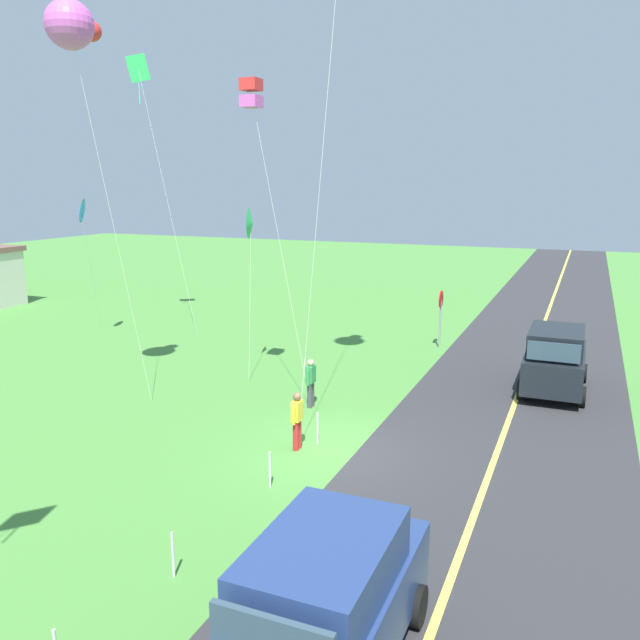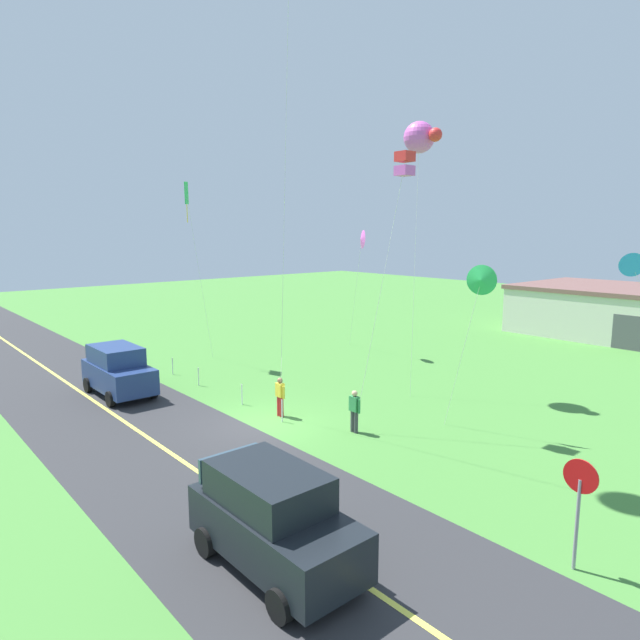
{
  "view_description": "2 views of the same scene",
  "coord_description": "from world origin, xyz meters",
  "px_view_note": "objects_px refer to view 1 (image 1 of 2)",
  "views": [
    {
      "loc": [
        -15.1,
        -5.85,
        7.06
      ],
      "look_at": [
        1.51,
        1.14,
        3.23
      ],
      "focal_mm": 35.93,
      "sensor_mm": 36.0,
      "label": 1
    },
    {
      "loc": [
        16.84,
        -11.57,
        7.37
      ],
      "look_at": [
        2.23,
        0.98,
        4.26
      ],
      "focal_mm": 30.73,
      "sensor_mm": 36.0,
      "label": 2
    }
  ],
  "objects_px": {
    "stop_sign": "(441,308)",
    "kite_blue_mid": "(251,94)",
    "person_adult_near": "(297,419)",
    "car_parked_west_near": "(328,601)",
    "kite_yellow_high": "(139,74)",
    "kite_orange_near": "(71,25)",
    "kite_purple_back": "(251,224)",
    "car_suv_foreground": "(555,359)",
    "person_adult_companion": "(311,381)",
    "kite_pink_drift": "(81,211)"
  },
  "relations": [
    {
      "from": "kite_blue_mid",
      "to": "kite_purple_back",
      "type": "xyz_separation_m",
      "value": [
        2.46,
        1.48,
        -4.16
      ]
    },
    {
      "from": "stop_sign",
      "to": "person_adult_companion",
      "type": "xyz_separation_m",
      "value": [
        -9.17,
        2.16,
        -0.94
      ]
    },
    {
      "from": "person_adult_near",
      "to": "kite_yellow_high",
      "type": "relative_size",
      "value": 0.12
    },
    {
      "from": "kite_orange_near",
      "to": "kite_pink_drift",
      "type": "bearing_deg",
      "value": 43.87
    },
    {
      "from": "kite_orange_near",
      "to": "kite_purple_back",
      "type": "xyz_separation_m",
      "value": [
        5.3,
        -2.84,
        -5.93
      ]
    },
    {
      "from": "kite_yellow_high",
      "to": "kite_orange_near",
      "type": "relative_size",
      "value": 1.07
    },
    {
      "from": "stop_sign",
      "to": "kite_blue_mid",
      "type": "xyz_separation_m",
      "value": [
        -8.86,
        4.27,
        7.99
      ]
    },
    {
      "from": "car_parked_west_near",
      "to": "stop_sign",
      "type": "xyz_separation_m",
      "value": [
        19.6,
        2.68,
        0.65
      ]
    },
    {
      "from": "kite_yellow_high",
      "to": "kite_purple_back",
      "type": "xyz_separation_m",
      "value": [
        -5.21,
        -8.67,
        -6.48
      ]
    },
    {
      "from": "car_parked_west_near",
      "to": "person_adult_companion",
      "type": "relative_size",
      "value": 2.75
    },
    {
      "from": "car_suv_foreground",
      "to": "kite_yellow_high",
      "type": "distance_m",
      "value": 22.51
    },
    {
      "from": "car_suv_foreground",
      "to": "person_adult_companion",
      "type": "xyz_separation_m",
      "value": [
        -4.77,
        7.14,
        -0.29
      ]
    },
    {
      "from": "stop_sign",
      "to": "kite_purple_back",
      "type": "relative_size",
      "value": 0.41
    },
    {
      "from": "person_adult_near",
      "to": "kite_pink_drift",
      "type": "bearing_deg",
      "value": -164.97
    },
    {
      "from": "kite_blue_mid",
      "to": "kite_purple_back",
      "type": "bearing_deg",
      "value": 31.08
    },
    {
      "from": "car_parked_west_near",
      "to": "person_adult_near",
      "type": "height_order",
      "value": "car_parked_west_near"
    },
    {
      "from": "kite_blue_mid",
      "to": "person_adult_companion",
      "type": "bearing_deg",
      "value": -98.49
    },
    {
      "from": "stop_sign",
      "to": "person_adult_near",
      "type": "xyz_separation_m",
      "value": [
        -12.41,
        1.15,
        -0.94
      ]
    },
    {
      "from": "kite_yellow_high",
      "to": "kite_pink_drift",
      "type": "relative_size",
      "value": 2.02
    },
    {
      "from": "kite_pink_drift",
      "to": "kite_purple_back",
      "type": "xyz_separation_m",
      "value": [
        -1.59,
        -9.45,
        -0.28
      ]
    },
    {
      "from": "person_adult_companion",
      "to": "kite_blue_mid",
      "type": "xyz_separation_m",
      "value": [
        0.32,
        2.11,
        8.93
      ]
    },
    {
      "from": "car_suv_foreground",
      "to": "kite_pink_drift",
      "type": "distance_m",
      "value": 20.74
    },
    {
      "from": "car_parked_west_near",
      "to": "kite_orange_near",
      "type": "bearing_deg",
      "value": 54.96
    },
    {
      "from": "kite_yellow_high",
      "to": "kite_purple_back",
      "type": "bearing_deg",
      "value": -121.02
    },
    {
      "from": "stop_sign",
      "to": "kite_orange_near",
      "type": "bearing_deg",
      "value": 143.7
    },
    {
      "from": "car_parked_west_near",
      "to": "person_adult_companion",
      "type": "xyz_separation_m",
      "value": [
        10.42,
        4.84,
        -0.29
      ]
    },
    {
      "from": "car_parked_west_near",
      "to": "kite_purple_back",
      "type": "bearing_deg",
      "value": 32.58
    },
    {
      "from": "kite_yellow_high",
      "to": "stop_sign",
      "type": "bearing_deg",
      "value": -85.29
    },
    {
      "from": "car_parked_west_near",
      "to": "stop_sign",
      "type": "relative_size",
      "value": 1.72
    },
    {
      "from": "car_suv_foreground",
      "to": "person_adult_near",
      "type": "xyz_separation_m",
      "value": [
        -8.01,
        6.12,
        -0.29
      ]
    },
    {
      "from": "kite_yellow_high",
      "to": "kite_orange_near",
      "type": "bearing_deg",
      "value": -150.97
    },
    {
      "from": "stop_sign",
      "to": "kite_yellow_high",
      "type": "relative_size",
      "value": 0.2
    },
    {
      "from": "person_adult_companion",
      "to": "kite_purple_back",
      "type": "distance_m",
      "value": 6.58
    },
    {
      "from": "car_parked_west_near",
      "to": "kite_purple_back",
      "type": "relative_size",
      "value": 0.71
    },
    {
      "from": "car_suv_foreground",
      "to": "kite_blue_mid",
      "type": "xyz_separation_m",
      "value": [
        -4.46,
        9.25,
        8.64
      ]
    },
    {
      "from": "kite_blue_mid",
      "to": "kite_purple_back",
      "type": "relative_size",
      "value": 1.65
    },
    {
      "from": "car_suv_foreground",
      "to": "kite_blue_mid",
      "type": "bearing_deg",
      "value": 115.72
    },
    {
      "from": "person_adult_near",
      "to": "kite_orange_near",
      "type": "bearing_deg",
      "value": -142.07
    },
    {
      "from": "person_adult_companion",
      "to": "kite_blue_mid",
      "type": "relative_size",
      "value": 0.16
    },
    {
      "from": "person_adult_companion",
      "to": "kite_blue_mid",
      "type": "height_order",
      "value": "kite_blue_mid"
    },
    {
      "from": "car_suv_foreground",
      "to": "kite_orange_near",
      "type": "relative_size",
      "value": 0.36
    },
    {
      "from": "kite_pink_drift",
      "to": "kite_purple_back",
      "type": "relative_size",
      "value": 1.05
    },
    {
      "from": "kite_blue_mid",
      "to": "kite_pink_drift",
      "type": "relative_size",
      "value": 1.58
    },
    {
      "from": "car_suv_foreground",
      "to": "car_parked_west_near",
      "type": "height_order",
      "value": "same"
    },
    {
      "from": "person_adult_near",
      "to": "kite_purple_back",
      "type": "bearing_deg",
      "value": 170.9
    },
    {
      "from": "kite_orange_near",
      "to": "kite_yellow_high",
      "type": "bearing_deg",
      "value": 29.03
    },
    {
      "from": "person_adult_near",
      "to": "kite_pink_drift",
      "type": "height_order",
      "value": "kite_pink_drift"
    },
    {
      "from": "stop_sign",
      "to": "person_adult_near",
      "type": "bearing_deg",
      "value": 174.73
    },
    {
      "from": "car_suv_foreground",
      "to": "person_adult_companion",
      "type": "height_order",
      "value": "car_suv_foreground"
    },
    {
      "from": "person_adult_near",
      "to": "car_parked_west_near",
      "type": "bearing_deg",
      "value": -18.55
    }
  ]
}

